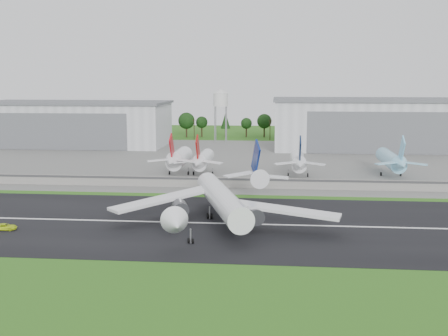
# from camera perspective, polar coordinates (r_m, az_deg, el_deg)

# --- Properties ---
(ground) EXTENTS (600.00, 600.00, 0.00)m
(ground) POSITION_cam_1_polar(r_m,az_deg,el_deg) (129.95, -6.35, -6.63)
(ground) COLOR #285B15
(ground) RESTS_ON ground
(runway) EXTENTS (320.00, 60.00, 0.10)m
(runway) POSITION_cam_1_polar(r_m,az_deg,el_deg) (139.40, -5.52, -5.51)
(runway) COLOR black
(runway) RESTS_ON ground
(runway_centerline) EXTENTS (220.00, 1.00, 0.02)m
(runway_centerline) POSITION_cam_1_polar(r_m,az_deg,el_deg) (139.38, -5.52, -5.49)
(runway_centerline) COLOR white
(runway_centerline) RESTS_ON runway
(apron) EXTENTS (320.00, 150.00, 0.10)m
(apron) POSITION_cam_1_polar(r_m,az_deg,el_deg) (246.30, -0.69, 0.90)
(apron) COLOR slate
(apron) RESTS_ON ground
(blast_fence) EXTENTS (240.00, 0.61, 3.50)m
(blast_fence) POSITION_cam_1_polar(r_m,az_deg,el_deg) (182.34, -2.86, -1.44)
(blast_fence) COLOR gray
(blast_fence) RESTS_ON ground
(hangar_west) EXTENTS (97.00, 44.00, 23.20)m
(hangar_west) POSITION_cam_1_polar(r_m,az_deg,el_deg) (307.13, -14.83, 4.40)
(hangar_west) COLOR silver
(hangar_west) RESTS_ON ground
(hangar_east) EXTENTS (102.00, 47.00, 25.20)m
(hangar_east) POSITION_cam_1_polar(r_m,az_deg,el_deg) (292.36, 15.09, 4.36)
(hangar_east) COLOR silver
(hangar_east) RESTS_ON ground
(water_tower) EXTENTS (8.40, 8.40, 29.40)m
(water_tower) POSITION_cam_1_polar(r_m,az_deg,el_deg) (309.14, -0.34, 7.13)
(water_tower) COLOR #99999E
(water_tower) RESTS_ON ground
(utility_poles) EXTENTS (230.00, 3.00, 12.00)m
(utility_poles) POSITION_cam_1_polar(r_m,az_deg,el_deg) (325.35, 0.80, 2.89)
(utility_poles) COLOR black
(utility_poles) RESTS_ON ground
(treeline) EXTENTS (320.00, 16.00, 22.00)m
(treeline) POSITION_cam_1_polar(r_m,az_deg,el_deg) (340.22, 1.01, 3.16)
(treeline) COLOR black
(treeline) RESTS_ON ground
(main_airliner) EXTENTS (55.03, 58.25, 18.17)m
(main_airliner) POSITION_cam_1_polar(r_m,az_deg,el_deg) (136.04, -0.30, -3.74)
(main_airliner) COLOR white
(main_airliner) RESTS_ON runway
(ground_vehicle) EXTENTS (5.57, 2.98, 1.49)m
(ground_vehicle) POSITION_cam_1_polar(r_m,az_deg,el_deg) (141.20, -21.35, -5.59)
(ground_vehicle) COLOR #D2ED1B
(ground_vehicle) RESTS_ON runway
(parked_jet_red_a) EXTENTS (7.36, 31.29, 16.81)m
(parked_jet_red_a) POSITION_cam_1_polar(r_m,az_deg,el_deg) (204.19, -4.70, 0.95)
(parked_jet_red_a) COLOR white
(parked_jet_red_a) RESTS_ON ground
(parked_jet_red_b) EXTENTS (7.36, 31.29, 16.42)m
(parked_jet_red_b) POSITION_cam_1_polar(r_m,az_deg,el_deg) (202.82, -2.21, 0.81)
(parked_jet_red_b) COLOR white
(parked_jet_red_b) RESTS_ON ground
(parked_jet_navy) EXTENTS (7.36, 31.29, 16.42)m
(parked_jet_navy) POSITION_cam_1_polar(r_m,az_deg,el_deg) (201.21, 7.57, 0.67)
(parked_jet_navy) COLOR white
(parked_jet_navy) RESTS_ON ground
(parked_jet_skyblue) EXTENTS (7.36, 37.29, 16.58)m
(parked_jet_skyblue) POSITION_cam_1_polar(r_m,az_deg,el_deg) (210.14, 16.72, 0.75)
(parked_jet_skyblue) COLOR #8ED6F6
(parked_jet_skyblue) RESTS_ON ground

